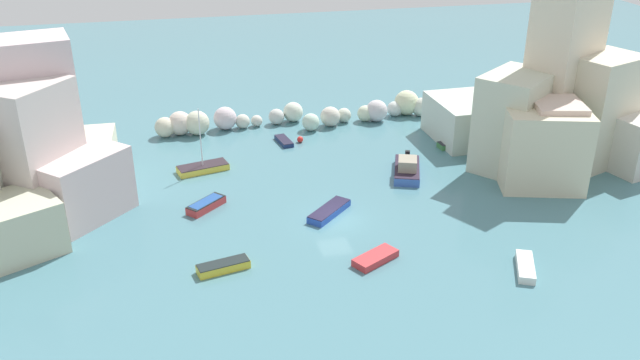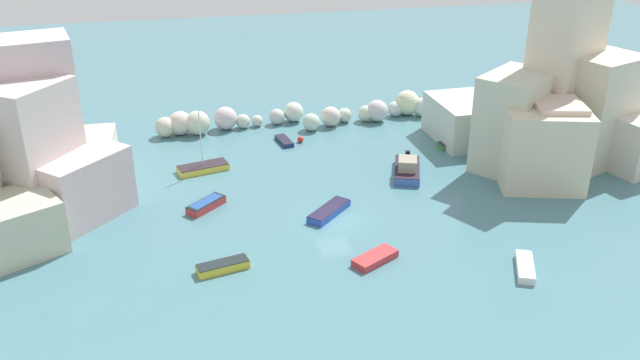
{
  "view_description": "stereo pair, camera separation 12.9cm",
  "coord_description": "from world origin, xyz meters",
  "views": [
    {
      "loc": [
        -11.36,
        -44.94,
        25.42
      ],
      "look_at": [
        0.0,
        5.35,
        1.0
      ],
      "focal_mm": 37.57,
      "sensor_mm": 36.0,
      "label": 1
    },
    {
      "loc": [
        -11.23,
        -44.97,
        25.42
      ],
      "look_at": [
        0.0,
        5.35,
        1.0
      ],
      "focal_mm": 37.57,
      "sensor_mm": 36.0,
      "label": 2
    }
  ],
  "objects": [
    {
      "name": "cove_water",
      "position": [
        0.0,
        0.0,
        0.0
      ],
      "size": [
        160.0,
        160.0,
        0.0
      ],
      "primitive_type": "plane",
      "color": "teal",
      "rests_on": "ground"
    },
    {
      "name": "moored_boat_5",
      "position": [
        -9.76,
        4.13,
        0.36
      ],
      "size": [
        3.4,
        3.28,
        0.69
      ],
      "rotation": [
        0.0,
        0.0,
        0.75
      ],
      "color": "#C43638",
      "rests_on": "cove_water"
    },
    {
      "name": "rock_breakwater",
      "position": [
        1.58,
        21.41,
        1.11
      ],
      "size": [
        32.19,
        5.1,
        2.75
      ],
      "color": "beige",
      "rests_on": "ground"
    },
    {
      "name": "cliff_headland_right",
      "position": [
        22.17,
        6.62,
        5.01
      ],
      "size": [
        21.82,
        19.0,
        18.21
      ],
      "color": "silver",
      "rests_on": "ground"
    },
    {
      "name": "moored_boat_1",
      "position": [
        8.35,
        6.75,
        0.62
      ],
      "size": [
        3.94,
        5.86,
        1.79
      ],
      "rotation": [
        0.0,
        0.0,
        4.37
      ],
      "color": "#385FB3",
      "rests_on": "cove_water"
    },
    {
      "name": "moored_boat_8",
      "position": [
        11.06,
        -9.95,
        0.28
      ],
      "size": [
        2.5,
        3.78,
        0.57
      ],
      "rotation": [
        0.0,
        0.0,
        4.29
      ],
      "color": "white",
      "rests_on": "cove_water"
    },
    {
      "name": "moored_boat_3",
      "position": [
        -9.25,
        -5.35,
        0.32
      ],
      "size": [
        3.78,
        1.91,
        0.63
      ],
      "rotation": [
        0.0,
        0.0,
        3.37
      ],
      "color": "yellow",
      "rests_on": "cove_water"
    },
    {
      "name": "moored_boat_6",
      "position": [
        -1.14,
        16.74,
        0.21
      ],
      "size": [
        1.55,
        3.11,
        0.42
      ],
      "rotation": [
        0.0,
        0.0,
        4.89
      ],
      "color": "navy",
      "rests_on": "cove_water"
    },
    {
      "name": "channel_buoy",
      "position": [
        0.47,
        16.53,
        0.31
      ],
      "size": [
        0.62,
        0.62,
        0.62
      ],
      "primitive_type": "sphere",
      "color": "red",
      "rests_on": "cove_water"
    },
    {
      "name": "moored_boat_4",
      "position": [
        -0.23,
        0.98,
        0.29
      ],
      "size": [
        4.16,
        4.12,
        0.59
      ],
      "rotation": [
        0.0,
        0.0,
        0.78
      ],
      "color": "blue",
      "rests_on": "cove_water"
    },
    {
      "name": "moored_boat_2",
      "position": [
        1.33,
        -6.53,
        0.26
      ],
      "size": [
        3.68,
        2.92,
        0.53
      ],
      "rotation": [
        0.0,
        0.0,
        0.52
      ],
      "color": "#C33538",
      "rests_on": "cove_water"
    },
    {
      "name": "moored_boat_0",
      "position": [
        -9.54,
        11.66,
        0.34
      ],
      "size": [
        4.84,
        2.81,
        5.99
      ],
      "rotation": [
        0.0,
        0.0,
        3.39
      ],
      "color": "yellow",
      "rests_on": "cove_water"
    },
    {
      "name": "moored_boat_7",
      "position": [
        14.74,
        11.95,
        0.28
      ],
      "size": [
        2.61,
        1.49,
        0.56
      ],
      "rotation": [
        0.0,
        0.0,
        3.25
      ],
      "color": "#3F7F43",
      "rests_on": "cove_water"
    }
  ]
}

